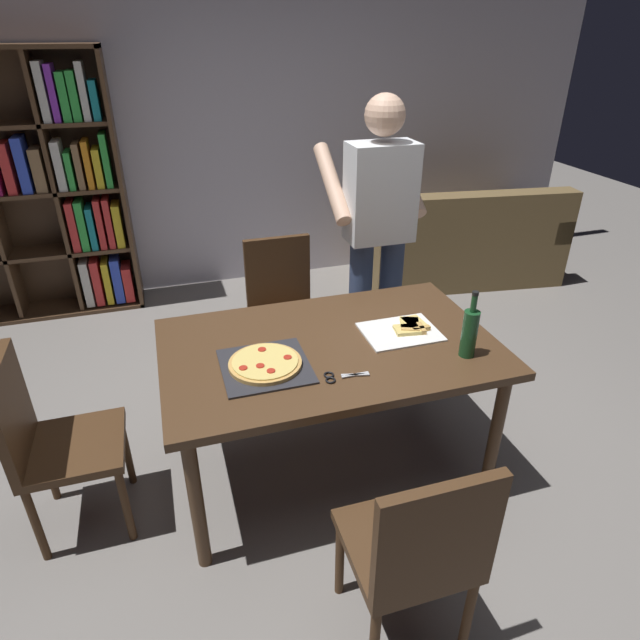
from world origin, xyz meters
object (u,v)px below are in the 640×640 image
dining_table (329,358)px  person_serving_pizza (378,230)px  couch (460,246)px  bookshelf (32,186)px  chair_near_camera (418,548)px  kitchen_scissors (339,376)px  wine_bottle (470,332)px  chair_left_end (48,437)px  pepperoni_pizza_on_tray (265,364)px  chair_far_side (282,301)px

dining_table → person_serving_pizza: 0.98m
couch → bookshelf: (-3.44, 0.39, 0.71)m
chair_near_camera → kitchen_scissors: bearing=93.7°
chair_near_camera → wine_bottle: (0.56, 0.70, 0.36)m
chair_left_end → couch: size_ratio=0.50×
pepperoni_pizza_on_tray → chair_near_camera: bearing=-69.5°
dining_table → chair_left_end: size_ratio=1.72×
dining_table → chair_near_camera: 0.98m
chair_left_end → chair_near_camera: bearing=-37.6°
couch → wine_bottle: wine_bottle is taller
dining_table → kitchen_scissors: size_ratio=7.88×
dining_table → kitchen_scissors: kitchen_scissors is taller
bookshelf → wine_bottle: (2.10, -2.65, -0.15)m
chair_near_camera → dining_table: bearing=90.0°
pepperoni_pizza_on_tray → kitchen_scissors: pepperoni_pizza_on_tray is taller
chair_far_side → wine_bottle: (0.56, -1.24, 0.36)m
couch → pepperoni_pizza_on_tray: bearing=-136.7°
kitchen_scissors → chair_far_side: bearing=87.9°
couch → person_serving_pizza: size_ratio=1.03×
couch → bookshelf: bearing=173.5°
wine_bottle → pepperoni_pizza_on_tray: bearing=169.3°
chair_far_side → kitchen_scissors: (-0.05, -1.24, 0.24)m
bookshelf → kitchen_scissors: 3.05m
wine_bottle → kitchen_scissors: 0.62m
dining_table → chair_far_side: size_ratio=1.72×
pepperoni_pizza_on_tray → chair_left_end: bearing=173.8°
bookshelf → pepperoni_pizza_on_tray: size_ratio=5.17×
chair_near_camera → person_serving_pizza: bearing=72.7°
couch → kitchen_scissors: size_ratio=9.16×
couch → dining_table: bearing=-133.6°
dining_table → person_serving_pizza: bearing=54.4°
chair_far_side → person_serving_pizza: bearing=-22.3°
chair_near_camera → pepperoni_pizza_on_tray: 0.96m
dining_table → wine_bottle: wine_bottle is taller
chair_left_end → person_serving_pizza: 2.01m
chair_near_camera → pepperoni_pizza_on_tray: bearing=110.5°
chair_far_side → dining_table: bearing=-90.0°
chair_far_side → pepperoni_pizza_on_tray: size_ratio=2.38×
pepperoni_pizza_on_tray → chair_far_side: bearing=73.1°
chair_left_end → pepperoni_pizza_on_tray: size_ratio=2.38×
chair_far_side → wine_bottle: size_ratio=2.85×
person_serving_pizza → bookshelf: bearing=142.0°
chair_far_side → kitchen_scissors: bearing=-92.1°
chair_left_end → kitchen_scissors: (1.21, -0.27, 0.24)m
chair_near_camera → chair_far_side: size_ratio=1.00×
wine_bottle → dining_table: bearing=154.3°
dining_table → chair_left_end: chair_left_end is taller
bookshelf → kitchen_scissors: size_ratio=9.94×
bookshelf → person_serving_pizza: bearing=-38.0°
person_serving_pizza → kitchen_scissors: size_ratio=8.92×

